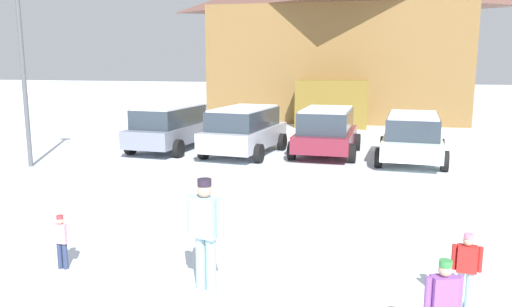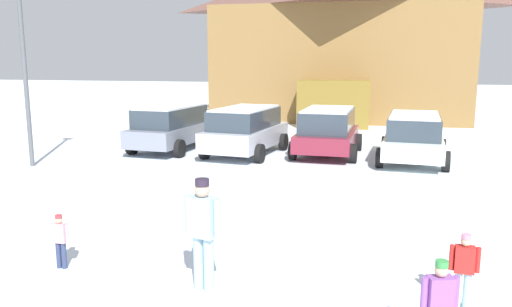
{
  "view_description": "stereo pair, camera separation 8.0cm",
  "coord_description": "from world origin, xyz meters",
  "px_view_note": "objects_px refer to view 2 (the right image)",
  "views": [
    {
      "loc": [
        2.78,
        -2.62,
        3.27
      ],
      "look_at": [
        -0.2,
        8.63,
        1.15
      ],
      "focal_mm": 35.0,
      "sensor_mm": 36.0,
      "label": 1
    },
    {
      "loc": [
        2.86,
        -2.6,
        3.27
      ],
      "look_at": [
        -0.2,
        8.63,
        1.15
      ],
      "focal_mm": 35.0,
      "sensor_mm": 36.0,
      "label": 2
    }
  ],
  "objects_px": {
    "parked_maroon_van": "(328,130)",
    "skier_child_in_purple_jacket": "(439,304)",
    "ski_lodge": "(341,36)",
    "parked_white_suv": "(414,136)",
    "skier_adult_in_blue_parka": "(203,228)",
    "skier_child_in_pink_snowsuit": "(60,238)",
    "lamp_post": "(24,61)",
    "skier_child_in_red_jacket": "(464,267)",
    "parked_silver_wagon": "(246,129)",
    "parked_grey_wagon": "(172,126)"
  },
  "relations": [
    {
      "from": "lamp_post",
      "to": "skier_child_in_red_jacket",
      "type": "bearing_deg",
      "value": -28.24
    },
    {
      "from": "parked_maroon_van",
      "to": "skier_adult_in_blue_parka",
      "type": "bearing_deg",
      "value": -91.79
    },
    {
      "from": "ski_lodge",
      "to": "parked_white_suv",
      "type": "height_order",
      "value": "ski_lodge"
    },
    {
      "from": "parked_silver_wagon",
      "to": "skier_child_in_purple_jacket",
      "type": "distance_m",
      "value": 12.89
    },
    {
      "from": "parked_maroon_van",
      "to": "skier_child_in_red_jacket",
      "type": "distance_m",
      "value": 11.39
    },
    {
      "from": "parked_grey_wagon",
      "to": "parked_white_suv",
      "type": "height_order",
      "value": "parked_grey_wagon"
    },
    {
      "from": "parked_maroon_van",
      "to": "skier_child_in_red_jacket",
      "type": "relative_size",
      "value": 3.83
    },
    {
      "from": "skier_child_in_pink_snowsuit",
      "to": "lamp_post",
      "type": "xyz_separation_m",
      "value": [
        -6.05,
        6.76,
        2.83
      ]
    },
    {
      "from": "parked_maroon_van",
      "to": "skier_child_in_pink_snowsuit",
      "type": "distance_m",
      "value": 11.55
    },
    {
      "from": "skier_child_in_red_jacket",
      "to": "lamp_post",
      "type": "height_order",
      "value": "lamp_post"
    },
    {
      "from": "skier_child_in_pink_snowsuit",
      "to": "skier_child_in_red_jacket",
      "type": "bearing_deg",
      "value": 2.44
    },
    {
      "from": "parked_white_suv",
      "to": "skier_child_in_red_jacket",
      "type": "xyz_separation_m",
      "value": [
        0.28,
        -10.39,
        -0.28
      ]
    },
    {
      "from": "parked_maroon_van",
      "to": "skier_adult_in_blue_parka",
      "type": "relative_size",
      "value": 2.4
    },
    {
      "from": "parked_silver_wagon",
      "to": "skier_child_in_pink_snowsuit",
      "type": "xyz_separation_m",
      "value": [
        -0.0,
        -10.52,
        -0.41
      ]
    },
    {
      "from": "skier_child_in_pink_snowsuit",
      "to": "skier_child_in_purple_jacket",
      "type": "height_order",
      "value": "skier_child_in_purple_jacket"
    },
    {
      "from": "parked_silver_wagon",
      "to": "parked_white_suv",
      "type": "bearing_deg",
      "value": 1.23
    },
    {
      "from": "parked_grey_wagon",
      "to": "skier_adult_in_blue_parka",
      "type": "distance_m",
      "value": 12.14
    },
    {
      "from": "parked_grey_wagon",
      "to": "skier_child_in_red_jacket",
      "type": "height_order",
      "value": "parked_grey_wagon"
    },
    {
      "from": "ski_lodge",
      "to": "lamp_post",
      "type": "height_order",
      "value": "ski_lodge"
    },
    {
      "from": "parked_silver_wagon",
      "to": "parked_grey_wagon",
      "type": "bearing_deg",
      "value": 176.55
    },
    {
      "from": "skier_child_in_pink_snowsuit",
      "to": "lamp_post",
      "type": "distance_m",
      "value": 9.5
    },
    {
      "from": "parked_white_suv",
      "to": "skier_child_in_pink_snowsuit",
      "type": "distance_m",
      "value": 12.11
    },
    {
      "from": "skier_child_in_red_jacket",
      "to": "skier_child_in_purple_jacket",
      "type": "xyz_separation_m",
      "value": [
        -0.43,
        -1.33,
        0.07
      ]
    },
    {
      "from": "lamp_post",
      "to": "skier_child_in_purple_jacket",
      "type": "bearing_deg",
      "value": -33.85
    },
    {
      "from": "skier_child_in_red_jacket",
      "to": "skier_adult_in_blue_parka",
      "type": "bearing_deg",
      "value": -173.56
    },
    {
      "from": "parked_white_suv",
      "to": "skier_adult_in_blue_parka",
      "type": "bearing_deg",
      "value": -106.86
    },
    {
      "from": "parked_grey_wagon",
      "to": "parked_white_suv",
      "type": "distance_m",
      "value": 8.73
    },
    {
      "from": "parked_grey_wagon",
      "to": "skier_child_in_purple_jacket",
      "type": "relative_size",
      "value": 3.76
    },
    {
      "from": "parked_white_suv",
      "to": "skier_child_in_red_jacket",
      "type": "height_order",
      "value": "parked_white_suv"
    },
    {
      "from": "skier_adult_in_blue_parka",
      "to": "parked_maroon_van",
      "type": "bearing_deg",
      "value": 88.21
    },
    {
      "from": "parked_maroon_van",
      "to": "parked_silver_wagon",
      "type": "bearing_deg",
      "value": -166.9
    },
    {
      "from": "parked_maroon_van",
      "to": "skier_child_in_purple_jacket",
      "type": "bearing_deg",
      "value": -77.27
    },
    {
      "from": "parked_grey_wagon",
      "to": "skier_child_in_purple_jacket",
      "type": "distance_m",
      "value": 14.57
    },
    {
      "from": "parked_white_suv",
      "to": "skier_child_in_red_jacket",
      "type": "distance_m",
      "value": 10.39
    },
    {
      "from": "parked_grey_wagon",
      "to": "skier_child_in_red_jacket",
      "type": "xyz_separation_m",
      "value": [
        9.01,
        -10.44,
        -0.32
      ]
    },
    {
      "from": "parked_white_suv",
      "to": "skier_child_in_pink_snowsuit",
      "type": "xyz_separation_m",
      "value": [
        -5.77,
        -10.64,
        -0.37
      ]
    },
    {
      "from": "lamp_post",
      "to": "parked_grey_wagon",
      "type": "bearing_deg",
      "value": 51.84
    },
    {
      "from": "skier_child_in_pink_snowsuit",
      "to": "skier_child_in_purple_jacket",
      "type": "bearing_deg",
      "value": -10.8
    },
    {
      "from": "parked_silver_wagon",
      "to": "skier_child_in_pink_snowsuit",
      "type": "bearing_deg",
      "value": -90.01
    },
    {
      "from": "parked_maroon_van",
      "to": "skier_adult_in_blue_parka",
      "type": "height_order",
      "value": "parked_maroon_van"
    },
    {
      "from": "ski_lodge",
      "to": "parked_silver_wagon",
      "type": "relative_size",
      "value": 3.41
    },
    {
      "from": "skier_child_in_pink_snowsuit",
      "to": "skier_child_in_red_jacket",
      "type": "height_order",
      "value": "skier_child_in_red_jacket"
    },
    {
      "from": "ski_lodge",
      "to": "parked_white_suv",
      "type": "distance_m",
      "value": 14.71
    },
    {
      "from": "parked_grey_wagon",
      "to": "parked_maroon_van",
      "type": "relative_size",
      "value": 1.09
    },
    {
      "from": "parked_maroon_van",
      "to": "lamp_post",
      "type": "distance_m",
      "value": 10.24
    },
    {
      "from": "parked_maroon_van",
      "to": "skier_child_in_purple_jacket",
      "type": "distance_m",
      "value": 12.57
    },
    {
      "from": "parked_white_suv",
      "to": "parked_maroon_van",
      "type": "bearing_deg",
      "value": 169.49
    },
    {
      "from": "parked_grey_wagon",
      "to": "skier_adult_in_blue_parka",
      "type": "height_order",
      "value": "parked_grey_wagon"
    },
    {
      "from": "ski_lodge",
      "to": "skier_child_in_pink_snowsuit",
      "type": "distance_m",
      "value": 24.73
    },
    {
      "from": "lamp_post",
      "to": "parked_maroon_van",
      "type": "bearing_deg",
      "value": 26.4
    }
  ]
}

